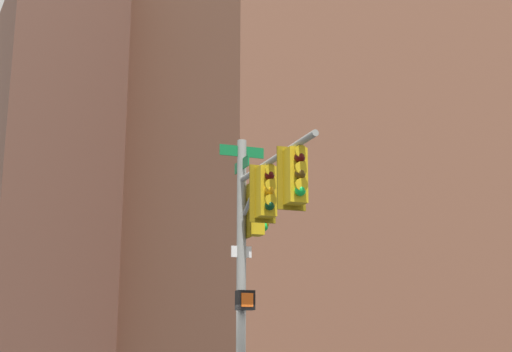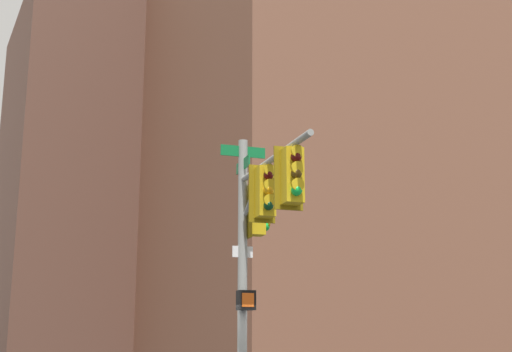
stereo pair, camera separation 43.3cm
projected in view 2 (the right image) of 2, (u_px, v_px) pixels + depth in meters
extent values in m
cylinder|color=gray|center=(242.00, 280.00, 14.88)|extent=(0.20, 0.20, 6.07)
cylinder|color=gray|center=(272.00, 159.00, 13.61)|extent=(0.61, 3.78, 0.12)
cylinder|color=gray|center=(253.00, 194.00, 14.63)|extent=(0.22, 1.04, 0.75)
cube|color=#0F6B33|center=(243.00, 152.00, 15.51)|extent=(1.01, 0.16, 0.24)
cube|color=#0F6B33|center=(243.00, 165.00, 15.44)|extent=(0.14, 0.89, 0.24)
cube|color=white|center=(243.00, 252.00, 15.01)|extent=(0.45, 0.09, 0.24)
cube|color=gold|center=(265.00, 192.00, 13.89)|extent=(0.38, 0.38, 1.00)
cube|color=#7D640C|center=(262.00, 194.00, 14.07)|extent=(0.54, 0.11, 1.16)
sphere|color=#470A07|center=(268.00, 175.00, 13.77)|extent=(0.20, 0.20, 0.20)
cylinder|color=gold|center=(270.00, 170.00, 13.73)|extent=(0.23, 0.07, 0.23)
sphere|color=#F29E0C|center=(269.00, 190.00, 13.70)|extent=(0.20, 0.20, 0.20)
cylinder|color=gold|center=(270.00, 185.00, 13.66)|extent=(0.23, 0.07, 0.23)
sphere|color=#0A3819|center=(269.00, 205.00, 13.63)|extent=(0.20, 0.20, 0.20)
cylinder|color=gold|center=(270.00, 200.00, 13.59)|extent=(0.23, 0.07, 0.23)
cube|color=gold|center=(292.00, 176.00, 12.54)|extent=(0.38, 0.38, 1.00)
cube|color=#7D640C|center=(288.00, 178.00, 12.72)|extent=(0.54, 0.11, 1.16)
sphere|color=#470A07|center=(296.00, 157.00, 12.42)|extent=(0.20, 0.20, 0.20)
cylinder|color=gold|center=(297.00, 151.00, 12.38)|extent=(0.23, 0.07, 0.23)
sphere|color=#4C330A|center=(296.00, 173.00, 12.35)|extent=(0.20, 0.20, 0.20)
cylinder|color=gold|center=(298.00, 168.00, 12.31)|extent=(0.23, 0.07, 0.23)
sphere|color=green|center=(297.00, 190.00, 12.28)|extent=(0.20, 0.20, 0.20)
cylinder|color=gold|center=(298.00, 184.00, 12.25)|extent=(0.23, 0.07, 0.23)
cube|color=gold|center=(256.00, 212.00, 15.30)|extent=(0.38, 0.38, 1.00)
cube|color=#7D640C|center=(248.00, 212.00, 15.24)|extent=(0.11, 0.54, 1.16)
sphere|color=#470A07|center=(265.00, 199.00, 15.43)|extent=(0.20, 0.20, 0.20)
cylinder|color=gold|center=(268.00, 196.00, 15.47)|extent=(0.07, 0.23, 0.23)
sphere|color=#4C330A|center=(265.00, 213.00, 15.36)|extent=(0.20, 0.20, 0.20)
cylinder|color=gold|center=(268.00, 209.00, 15.40)|extent=(0.07, 0.23, 0.23)
sphere|color=green|center=(265.00, 227.00, 15.30)|extent=(0.20, 0.20, 0.20)
cylinder|color=gold|center=(268.00, 223.00, 15.34)|extent=(0.07, 0.23, 0.23)
cube|color=black|center=(246.00, 300.00, 14.55)|extent=(0.39, 0.30, 0.40)
cube|color=#EA5914|center=(248.00, 300.00, 14.42)|extent=(0.25, 0.05, 0.28)
cube|color=brown|center=(321.00, 34.00, 52.27)|extent=(20.91, 20.32, 47.85)
cube|color=brown|center=(371.00, 102.00, 59.48)|extent=(21.04, 18.00, 42.73)
cube|color=brown|center=(131.00, 188.00, 63.13)|extent=(21.31, 18.07, 30.14)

